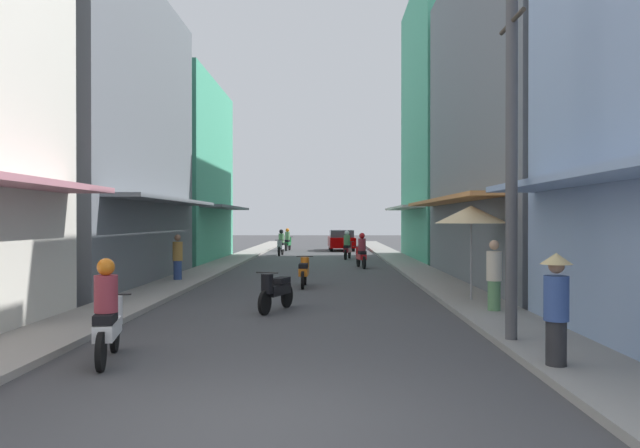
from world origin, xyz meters
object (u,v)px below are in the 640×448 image
(motorbike_black, at_px, (275,290))
(pedestrian_midway, at_px, (178,259))
(motorbike_white, at_px, (108,315))
(pedestrian_crossing, at_px, (494,278))
(motorbike_orange, at_px, (304,271))
(pedestrian_foreground, at_px, (556,306))
(parked_car, at_px, (341,240))
(vendor_umbrella, at_px, (471,215))
(motorbike_red, at_px, (361,252))
(motorbike_maroon, at_px, (347,246))
(utility_pole, at_px, (512,162))
(motorbike_silver, at_px, (281,244))
(motorbike_green, at_px, (288,241))

(motorbike_black, relative_size, pedestrian_midway, 1.05)
(motorbike_white, height_order, pedestrian_crossing, pedestrian_crossing)
(motorbike_orange, xyz_separation_m, pedestrian_foreground, (3.99, -10.59, 0.45))
(parked_car, distance_m, vendor_umbrella, 26.46)
(motorbike_red, distance_m, motorbike_orange, 7.83)
(motorbike_red, bearing_deg, motorbike_maroon, 94.36)
(pedestrian_crossing, bearing_deg, vendor_umbrella, 93.44)
(parked_car, height_order, vendor_umbrella, vendor_umbrella)
(pedestrian_midway, bearing_deg, utility_pole, -49.94)
(motorbike_white, xyz_separation_m, pedestrian_crossing, (7.04, 4.38, 0.15))
(motorbike_red, relative_size, parked_car, 0.43)
(pedestrian_foreground, relative_size, vendor_umbrella, 0.67)
(motorbike_silver, distance_m, utility_pole, 26.30)
(motorbike_orange, distance_m, pedestrian_crossing, 7.22)
(motorbike_red, bearing_deg, pedestrian_crossing, -80.14)
(motorbike_black, height_order, pedestrian_crossing, pedestrian_crossing)
(pedestrian_crossing, distance_m, vendor_umbrella, 2.23)
(motorbike_orange, height_order, vendor_umbrella, vendor_umbrella)
(motorbike_red, bearing_deg, pedestrian_midway, -135.65)
(motorbike_maroon, distance_m, utility_pole, 22.37)
(motorbike_silver, height_order, utility_pole, utility_pole)
(motorbike_green, distance_m, pedestrian_crossing, 28.59)
(motorbike_maroon, distance_m, pedestrian_crossing, 19.16)
(motorbike_red, relative_size, motorbike_white, 1.01)
(motorbike_black, bearing_deg, pedestrian_foreground, -51.12)
(motorbike_maroon, bearing_deg, utility_pole, -84.50)
(motorbike_green, xyz_separation_m, vendor_umbrella, (6.54, -26.10, 1.58))
(motorbike_red, bearing_deg, motorbike_black, -102.00)
(motorbike_red, relative_size, motorbike_maroon, 1.01)
(motorbike_black, distance_m, motorbike_orange, 5.12)
(pedestrian_foreground, xyz_separation_m, pedestrian_crossing, (0.53, 4.97, -0.10))
(motorbike_green, xyz_separation_m, motorbike_black, (1.69, -27.28, -0.20))
(motorbike_red, relative_size, vendor_umbrella, 0.72)
(pedestrian_crossing, relative_size, vendor_umbrella, 0.68)
(motorbike_red, xyz_separation_m, pedestrian_foreground, (1.75, -18.10, 0.25))
(motorbike_green, distance_m, motorbike_white, 32.18)
(motorbike_red, bearing_deg, vendor_umbrella, -79.20)
(motorbike_silver, relative_size, pedestrian_midway, 1.09)
(parked_car, relative_size, vendor_umbrella, 1.66)
(motorbike_maroon, distance_m, parked_car, 9.02)
(motorbike_white, xyz_separation_m, vendor_umbrella, (6.94, 6.08, 1.58))
(motorbike_red, distance_m, motorbike_maroon, 5.86)
(motorbike_red, bearing_deg, motorbike_silver, 115.57)
(motorbike_white, relative_size, motorbike_maroon, 1.00)
(motorbike_silver, distance_m, pedestrian_foreground, 27.96)
(motorbike_silver, distance_m, motorbike_orange, 16.82)
(motorbike_silver, distance_m, motorbike_maroon, 5.17)
(motorbike_maroon, xyz_separation_m, utility_pole, (2.13, -22.14, 2.42))
(motorbike_black, bearing_deg, utility_pole, -40.27)
(motorbike_maroon, bearing_deg, pedestrian_foreground, -84.75)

